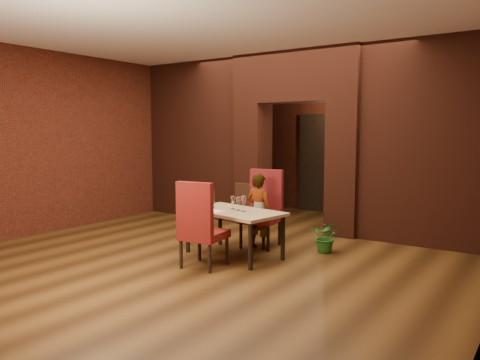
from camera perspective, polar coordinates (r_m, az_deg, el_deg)
The scene contains 23 objects.
floor at distance 7.09m, azimuth -0.86°, elevation -8.63°, with size 8.00×8.00×0.00m, color #4B2E12.
ceiling at distance 7.00m, azimuth -0.91°, elevation 17.62°, with size 7.00×8.00×0.04m, color silver.
wall_back at distance 10.38m, azimuth 12.07°, elevation 4.82°, with size 7.00×0.04×3.20m, color maroon.
wall_left at distance 9.34m, azimuth -18.73°, elevation 4.52°, with size 0.04×8.00×3.20m, color maroon.
pillar_left at distance 9.07m, azimuth 1.56°, elevation 1.95°, with size 0.55×0.55×2.30m, color maroon.
pillar_right at distance 8.19m, azimuth 12.77°, elevation 1.37°, with size 0.55×0.55×2.30m, color maroon.
lintel at distance 8.62m, azimuth 7.02°, elevation 12.35°, with size 2.45×0.55×0.90m, color maroon.
wing_wall_left at distance 9.89m, azimuth -5.34°, elevation 4.87°, with size 2.27×0.35×3.20m, color maroon.
wing_wall_right at distance 7.76m, azimuth 22.60°, elevation 4.14°, with size 2.27×0.35×3.20m, color maroon.
vent_panel at distance 8.89m, azimuth 0.51°, elevation -2.02°, with size 0.40×0.03×0.50m, color #A2512F.
rear_door at distance 10.51m, azimuth 9.86°, elevation 1.88°, with size 0.90×0.08×2.10m, color black.
rear_door_frame at distance 10.48m, azimuth 9.77°, elevation 1.86°, with size 1.02×0.04×2.22m, color black.
dining_table at distance 6.73m, azimuth -0.77°, elevation -6.50°, with size 1.42×0.80×0.66m, color tan.
chair_far at distance 7.23m, azimuth 2.52°, elevation -3.53°, with size 0.54×0.54×1.19m, color maroon.
chair_near at distance 6.19m, azimuth -4.41°, elevation -5.35°, with size 0.52×0.52×1.15m, color maroon.
person_seated at distance 7.12m, azimuth 2.31°, elevation -3.82°, with size 0.42×0.28×1.15m, color white.
wine_glass_a at distance 6.76m, azimuth -0.87°, elevation -2.78°, with size 0.08×0.08×0.19m, color silver, non-canonical shape.
wine_glass_b at distance 6.65m, azimuth -0.21°, elevation -2.91°, with size 0.08×0.08×0.19m, color white, non-canonical shape.
wine_glass_c at distance 6.54m, azimuth 0.44°, elevation -2.93°, with size 0.09×0.09×0.22m, color white, non-canonical shape.
tasting_sheet at distance 6.61m, azimuth -3.25°, elevation -3.80°, with size 0.28×0.21×0.00m, color silver.
wine_bucket at distance 6.94m, azimuth -4.76°, elevation -2.40°, with size 0.19×0.19×0.23m, color silver.
water_bottle at distance 6.91m, azimuth -3.36°, elevation -2.22°, with size 0.06×0.06×0.28m, color white.
potted_plant at distance 7.06m, azimuth 10.46°, elevation -6.84°, with size 0.42×0.36×0.47m, color #20641C.
Camera 1 is at (3.98, -5.59, 1.79)m, focal length 35.00 mm.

